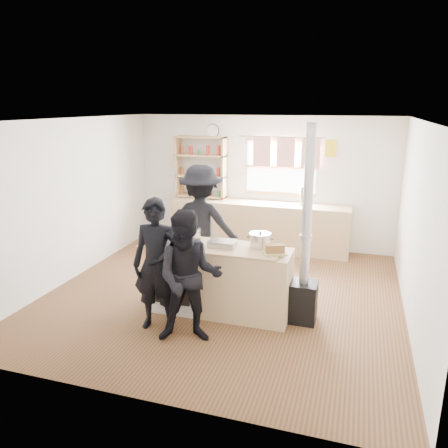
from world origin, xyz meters
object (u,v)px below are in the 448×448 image
Objects in this scene: skillet_greens at (168,244)px; stockpot_stove at (194,233)px; person_near_right at (189,278)px; flue_heater at (304,274)px; thermos at (303,197)px; stockpot_counter at (260,240)px; person_far at (201,225)px; bread_board at (275,250)px; roast_tray at (222,243)px; cooking_island at (221,280)px; person_near_left at (157,265)px.

stockpot_stove is at bearing 67.20° from skillet_greens.
stockpot_stove is 1.08m from person_near_right.
person_near_right is at bearing -143.96° from flue_heater.
thermos is 2.79m from stockpot_stove.
person_far is at bearing 144.15° from stockpot_counter.
person_near_right is (-0.85, -0.70, -0.19)m from bread_board.
roast_tray is at bearing 120.46° from person_far.
stockpot_counter reaches higher than cooking_island.
skillet_greens is 0.23× the size of person_near_right.
stockpot_counter reaches higher than bread_board.
roast_tray is at bearing 172.69° from bread_board.
stockpot_stove is at bearing 155.67° from roast_tray.
bread_board reaches higher than cooking_island.
stockpot_counter is 0.11× the size of flue_heater.
bread_board is 0.21× the size of person_near_right.
person_far is (0.04, 1.13, -0.04)m from skillet_greens.
flue_heater is (1.06, 0.08, 0.18)m from cooking_island.
bread_board is (1.18, -0.31, -0.02)m from stockpot_stove.
stockpot_stove is 0.73× the size of stockpot_counter.
skillet_greens is at bearing 84.03° from person_far.
thermos is at bearing 66.13° from skillet_greens.
skillet_greens is 1.77m from flue_heater.
person_near_left is (-1.10, -0.74, -0.20)m from stockpot_counter.
stockpot_counter is 0.17× the size of person_near_right.
skillet_greens is at bearing -113.87° from thermos.
person_near_left reaches higher than skillet_greens.
flue_heater reaches higher than roast_tray.
bread_board reaches higher than roast_tray.
flue_heater is (1.05, 0.08, -0.33)m from roast_tray.
person_near_left is 0.90× the size of person_far.
person_near_left is at bearing -110.87° from thermos.
thermos reaches higher than bread_board.
skillet_greens is at bearing 89.30° from person_near_left.
person_near_left is (-1.69, -0.70, 0.18)m from flue_heater.
bread_board is at bearing 22.40° from person_near_right.
person_near_right is at bearing -47.61° from skillet_greens.
person_near_left is at bearing -85.77° from skillet_greens.
flue_heater is 1.84m from person_near_left.
stockpot_stove is at bearing 91.26° from person_near_right.
stockpot_stove is (-0.47, 0.22, 0.54)m from cooking_island.
stockpot_stove is 1.22m from bread_board.
person_far is at bearing 84.80° from person_near_left.
person_near_left reaches higher than bread_board.
cooking_island is at bearing -175.50° from flue_heater.
stockpot_counter is 0.15× the size of person_far.
person_far reaches higher than bread_board.
bread_board is (1.37, 0.13, 0.02)m from skillet_greens.
person_near_right reaches higher than stockpot_counter.
bread_board is at bearing 5.48° from skillet_greens.
stockpot_counter is at bearing 38.80° from person_near_right.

